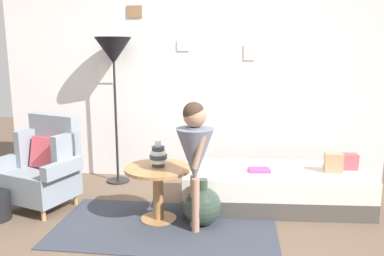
{
  "coord_description": "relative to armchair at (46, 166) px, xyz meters",
  "views": [
    {
      "loc": [
        0.64,
        -3.02,
        1.65
      ],
      "look_at": [
        0.15,
        0.95,
        0.85
      ],
      "focal_mm": 37.0,
      "sensor_mm": 36.0,
      "label": 1
    }
  ],
  "objects": [
    {
      "name": "pillow_mid",
      "position": [
        2.98,
        0.3,
        0.06
      ],
      "size": [
        0.18,
        0.13,
        0.2
      ],
      "primitive_type": "cube",
      "rotation": [
        0.0,
        0.0,
        -0.04
      ],
      "color": "tan",
      "rests_on": "daybed"
    },
    {
      "name": "pillow_head",
      "position": [
        3.16,
        0.42,
        0.04
      ],
      "size": [
        0.2,
        0.13,
        0.17
      ],
      "primitive_type": "cube",
      "rotation": [
        0.0,
        0.0,
        0.07
      ],
      "color": "#D64C56",
      "rests_on": "daybed"
    },
    {
      "name": "daybed",
      "position": [
        2.39,
        0.31,
        -0.24
      ],
      "size": [
        1.95,
        0.91,
        0.4
      ],
      "color": "#4C4742",
      "rests_on": "ground"
    },
    {
      "name": "gallery_wall",
      "position": [
        1.38,
        1.19,
        0.86
      ],
      "size": [
        4.8,
        0.12,
        2.6
      ],
      "color": "silver",
      "rests_on": "ground"
    },
    {
      "name": "person_child",
      "position": [
        1.62,
        -0.38,
        0.33
      ],
      "size": [
        0.34,
        0.34,
        1.2
      ],
      "color": "#A37A60",
      "rests_on": "ground"
    },
    {
      "name": "rug",
      "position": [
        1.34,
        -0.35,
        -0.43
      ],
      "size": [
        2.07,
        1.14,
        0.01
      ],
      "primitive_type": "cube",
      "color": "#333842",
      "rests_on": "ground"
    },
    {
      "name": "floor_lamp",
      "position": [
        0.5,
        0.87,
        1.14
      ],
      "size": [
        0.44,
        0.44,
        1.79
      ],
      "color": "black",
      "rests_on": "ground"
    },
    {
      "name": "demijohn_near",
      "position": [
        1.68,
        -0.25,
        -0.25
      ],
      "size": [
        0.37,
        0.37,
        0.45
      ],
      "color": "#2D3D33",
      "rests_on": "ground"
    },
    {
      "name": "book_on_daybed",
      "position": [
        2.23,
        0.23,
        -0.02
      ],
      "size": [
        0.24,
        0.19,
        0.03
      ],
      "primitive_type": "cube",
      "rotation": [
        0.0,
        0.0,
        0.13
      ],
      "color": "#B54086",
      "rests_on": "daybed"
    },
    {
      "name": "side_table",
      "position": [
        1.24,
        -0.2,
        -0.04
      ],
      "size": [
        0.64,
        0.64,
        0.54
      ],
      "color": "#9E7042",
      "rests_on": "ground"
    },
    {
      "name": "ground_plane",
      "position": [
        1.38,
        -0.76,
        -0.44
      ],
      "size": [
        12.0,
        12.0,
        0.0
      ],
      "primitive_type": "plane",
      "color": "brown"
    },
    {
      "name": "vase_striped",
      "position": [
        1.25,
        -0.18,
        0.21
      ],
      "size": [
        0.17,
        0.17,
        0.26
      ],
      "color": "#2D384C",
      "rests_on": "side_table"
    },
    {
      "name": "armchair",
      "position": [
        0.0,
        0.0,
        0.0
      ],
      "size": [
        0.87,
        0.76,
        0.97
      ],
      "color": "tan",
      "rests_on": "ground"
    }
  ]
}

